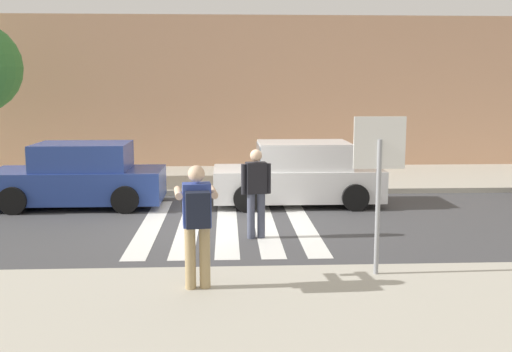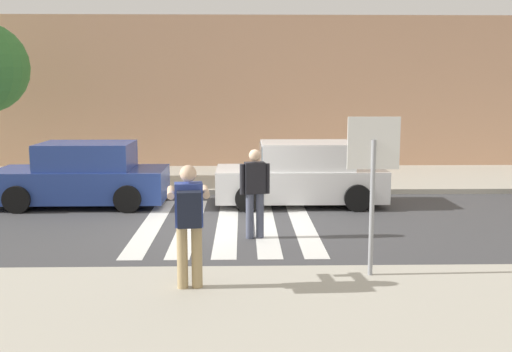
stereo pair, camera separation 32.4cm
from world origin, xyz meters
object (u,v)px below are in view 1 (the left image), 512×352
Objects in this scene: parked_car_blue at (79,177)px; parked_car_white at (299,175)px; photographer_with_backpack at (197,216)px; stop_sign at (379,161)px; pedestrian_crossing at (256,188)px.

parked_car_blue is 5.35m from parked_car_white.
photographer_with_backpack is 6.88m from parked_car_white.
parked_car_blue is at bearing 134.16° from stop_sign.
parked_car_blue and parked_car_white have the same top height.
parked_car_white is at bearing -0.00° from parked_car_blue.
parked_car_white is at bearing 71.40° from photographer_with_backpack.
parked_car_white is at bearing 94.22° from stop_sign.
stop_sign reaches higher than parked_car_blue.
parked_car_blue is (-5.79, 5.96, -1.12)m from stop_sign.
pedestrian_crossing reaches higher than parked_car_blue.
stop_sign is 1.36× the size of pedestrian_crossing.
parked_car_white is (-0.44, 5.96, -1.12)m from stop_sign.
stop_sign reaches higher than photographer_with_backpack.
pedestrian_crossing is 0.42× the size of parked_car_white.
parked_car_blue is at bearing 115.90° from photographer_with_backpack.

